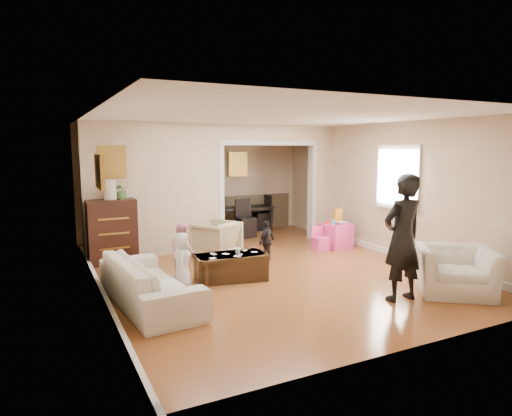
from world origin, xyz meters
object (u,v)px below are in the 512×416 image
armchair_front (455,271)px  child_kneel_a (182,261)px  armchair_back (216,239)px  table_lamp (110,189)px  coffee_cup (238,251)px  sofa (149,281)px  dining_table (235,219)px  dresser (112,231)px  play_table (336,236)px  coffee_table (231,267)px  adult_person (403,238)px  child_toddler (267,241)px  child_kneel_b (183,252)px  cyan_cup (334,222)px

armchair_front → child_kneel_a: bearing=-171.8°
armchair_back → table_lamp: (-1.85, 0.47, 1.01)m
armchair_front → coffee_cup: (-2.55, 2.03, 0.13)m
armchair_back → table_lamp: size_ratio=2.15×
sofa → coffee_cup: (1.53, 0.49, 0.15)m
sofa → dining_table: size_ratio=1.17×
armchair_back → dresser: bearing=-45.9°
play_table → armchair_front: bearing=-94.6°
armchair_back → coffee_table: 1.51m
dresser → child_kneel_a: (0.68, -2.09, -0.16)m
coffee_cup → armchair_front: bearing=-38.5°
armchair_front → adult_person: adult_person is taller
sofa → armchair_back: 2.65m
table_lamp → child_toddler: 3.01m
sofa → armchair_front: armchair_front is taller
table_lamp → coffee_cup: (1.63, -1.99, -0.89)m
sofa → play_table: sofa is taller
child_kneel_b → sofa: bearing=129.9°
coffee_table → adult_person: (1.74, -1.94, 0.67)m
armchair_back → child_kneel_b: size_ratio=0.82×
play_table → table_lamp: bearing=169.8°
armchair_front → play_table: size_ratio=1.94×
armchair_front → table_lamp: bearing=173.3°
sofa → dresser: size_ratio=1.83×
coffee_table → child_kneel_a: (-0.85, -0.15, 0.22)m
dresser → dining_table: (3.22, 1.73, -0.27)m
coffee_table → dresser: bearing=128.4°
table_lamp → adult_person: bearing=-49.8°
coffee_cup → adult_person: 2.54m
child_kneel_a → child_kneel_b: bearing=2.5°
cyan_cup → child_toddler: 1.80m
play_table → dining_table: dining_table is taller
armchair_back → child_toddler: child_toddler is taller
table_lamp → child_kneel_b: bearing=-63.0°
armchair_back → child_kneel_a: bearing=22.6°
coffee_cup → cyan_cup: size_ratio=1.29×
armchair_front → coffee_cup: size_ratio=10.03×
coffee_table → cyan_cup: 3.03m
coffee_table → adult_person: 2.69m
armchair_back → armchair_front: armchair_back is taller
coffee_cup → child_kneel_a: size_ratio=0.12×
coffee_cup → adult_person: size_ratio=0.06×
armchair_front → adult_person: bearing=-151.6°
table_lamp → coffee_table: table_lamp is taller
child_kneel_a → child_toddler: 2.10m
armchair_front → child_kneel_b: (-3.35, 2.38, 0.13)m
coffee_cup → adult_person: adult_person is taller
child_kneel_a → child_kneel_b: 0.48m
sofa → child_kneel_b: bearing=-46.3°
sofa → dresser: (-0.11, 2.47, 0.27)m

